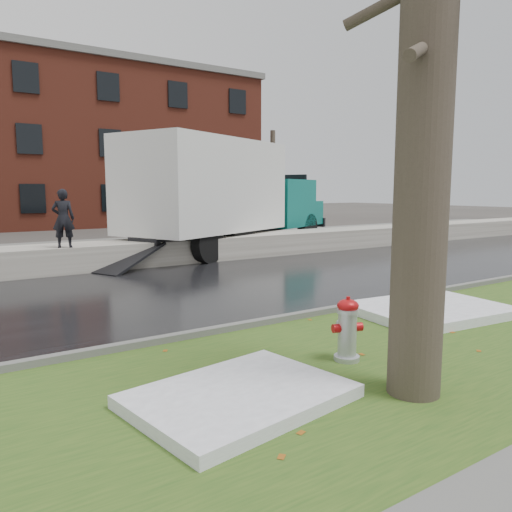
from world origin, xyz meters
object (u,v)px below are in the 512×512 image
box_truck (226,195)px  worker (63,218)px  tree (428,53)px  fire_hydrant (347,326)px

box_truck → worker: 6.56m
box_truck → worker: bearing=173.7°
tree → box_truck: tree is taller
tree → worker: (-1.30, 10.35, -2.13)m
worker → fire_hydrant: bearing=118.4°
fire_hydrant → tree: size_ratio=0.12×
tree → box_truck: 13.44m
fire_hydrant → worker: 9.33m
fire_hydrant → box_truck: bearing=86.2°
fire_hydrant → box_truck: 12.30m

